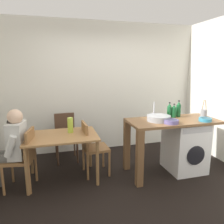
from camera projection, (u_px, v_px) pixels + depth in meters
ground_plane at (126, 189)px, 3.16m from camera, size 5.46×5.46×0.00m
wall_back at (100, 88)px, 4.53m from camera, size 4.60×0.10×2.70m
dining_table at (62, 141)px, 3.31m from camera, size 1.10×0.76×0.74m
chair_person_seat at (24, 156)px, 3.09m from camera, size 0.46×0.46×0.90m
chair_opposite at (91, 145)px, 3.50m from camera, size 0.42×0.42×0.90m
chair_spare_by_wall at (66, 134)px, 4.09m from camera, size 0.42×0.42×0.90m
seated_person at (11, 145)px, 3.04m from camera, size 0.53×0.53×1.20m
kitchen_counter at (161, 130)px, 3.48m from camera, size 1.50×0.68×0.92m
washing_machine at (185, 146)px, 3.67m from camera, size 0.60×0.61×0.86m
sink_basin at (159, 118)px, 3.43m from camera, size 0.38×0.38×0.09m
tap at (154, 110)px, 3.58m from camera, size 0.02×0.02×0.28m
bottle_tall_green at (169, 111)px, 3.66m from camera, size 0.08×0.08×0.27m
bottle_squat_brown at (174, 111)px, 3.66m from camera, size 0.08×0.08×0.24m
bottle_clear_small at (179, 109)px, 3.73m from camera, size 0.08×0.08×0.29m
mixing_bowl at (171, 121)px, 3.27m from camera, size 0.23×0.23×0.06m
utensil_crock at (204, 113)px, 3.70m from camera, size 0.11×0.11×0.30m
colander at (205, 119)px, 3.41m from camera, size 0.20×0.20×0.06m
vase at (70, 125)px, 3.40m from camera, size 0.09×0.09×0.25m
scissors at (174, 121)px, 3.40m from camera, size 0.15×0.06×0.01m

